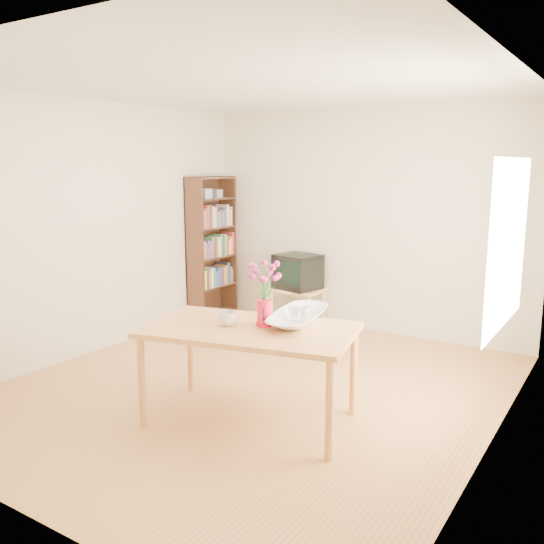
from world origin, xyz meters
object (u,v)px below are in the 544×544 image
Objects in this scene: television at (298,271)px; mug at (227,319)px; pitcher at (265,314)px; table at (250,337)px; bowl at (298,291)px.

mug is at bearing -60.08° from television.
television is at bearing 86.15° from pitcher.
table is 8.36× the size of pitcher.
pitcher reaches higher than mug.
television reaches higher than table.
television is (-0.88, 2.60, -0.13)m from mug.
bowl is at bearing 21.42° from pitcher.
television is (-1.06, 2.54, -0.00)m from table.
table is 2.76m from television.
television is (-1.12, 2.44, -0.17)m from pitcher.
pitcher reaches higher than table.
table is at bearing -127.25° from bowl.
mug is 0.58m from bowl.
mug is (-0.17, -0.05, 0.13)m from table.
table is at bearing -149.62° from pitcher.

